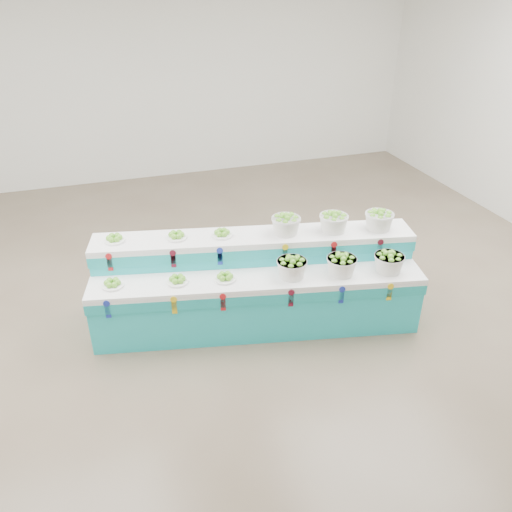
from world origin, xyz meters
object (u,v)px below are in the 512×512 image
object	(u,v)px
basket_lower_left	(292,267)
plate_upper_mid	(176,235)
display_stand	(256,283)
basket_upper_right	(379,219)

from	to	relation	value
basket_lower_left	plate_upper_mid	xyz separation A→B (m)	(-1.12, 0.70, 0.23)
basket_lower_left	display_stand	bearing A→B (deg)	136.27
plate_upper_mid	basket_upper_right	xyz separation A→B (m)	(2.27, -0.48, 0.07)
display_stand	plate_upper_mid	world-z (taller)	plate_upper_mid
display_stand	plate_upper_mid	distance (m)	1.06
basket_lower_left	plate_upper_mid	size ratio (longest dim) A/B	1.41
plate_upper_mid	basket_upper_right	distance (m)	2.32
plate_upper_mid	basket_upper_right	world-z (taller)	basket_upper_right
display_stand	basket_upper_right	world-z (taller)	basket_upper_right
basket_lower_left	plate_upper_mid	bearing A→B (deg)	147.96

